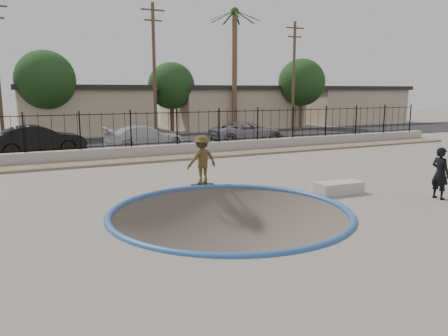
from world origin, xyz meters
TOP-DOWN VIEW (x-y plane):
  - ground at (0.00, 12.00)m, footprint 120.00×120.00m
  - bowl_pit at (0.00, -1.00)m, footprint 6.84×6.84m
  - coping_ring at (0.00, -1.00)m, footprint 7.04×7.04m
  - rock_strip at (0.00, 9.20)m, footprint 42.00×1.60m
  - retaining_wall at (0.00, 10.30)m, footprint 42.00×0.45m
  - fence at (0.00, 10.30)m, footprint 40.00×0.04m
  - street at (0.00, 17.00)m, footprint 90.00×8.00m
  - house_center at (0.00, 26.50)m, footprint 10.60×8.60m
  - house_east at (14.00, 26.50)m, footprint 12.60×8.60m
  - house_east_far at (28.00, 26.50)m, footprint 11.60×8.60m
  - palm_right at (12.00, 22.00)m, footprint 2.30×2.30m
  - utility_pole_mid at (4.00, 19.00)m, footprint 1.70×0.24m
  - utility_pole_right at (16.00, 19.00)m, footprint 1.70×0.24m
  - street_tree_left at (-3.00, 23.00)m, footprint 4.32×4.32m
  - street_tree_mid at (7.00, 24.00)m, footprint 3.96×3.96m
  - street_tree_right at (19.00, 22.00)m, footprint 4.32×4.32m
  - skater at (0.67, 2.61)m, footprint 1.22×0.79m
  - skateboard at (0.67, 2.61)m, footprint 0.85×0.30m
  - videographer at (6.81, -2.50)m, footprint 0.41×0.62m
  - concrete_ledge at (4.40, -0.51)m, footprint 1.64×0.79m
  - car_b at (-4.21, 13.70)m, footprint 4.92×2.12m
  - car_c at (1.61, 13.40)m, footprint 4.86×2.18m
  - car_d at (8.59, 13.40)m, footprint 5.16×2.64m

SIDE VIEW (x-z plane):
  - ground at x=0.00m, z-range -2.20..0.00m
  - bowl_pit at x=0.00m, z-range -0.90..0.90m
  - coping_ring at x=0.00m, z-range -0.10..0.10m
  - street at x=0.00m, z-range 0.00..0.04m
  - rock_strip at x=0.00m, z-range 0.00..0.11m
  - skateboard at x=0.67m, z-range 0.02..0.09m
  - concrete_ledge at x=4.40m, z-range 0.00..0.40m
  - retaining_wall at x=0.00m, z-range 0.00..0.60m
  - car_c at x=1.61m, z-range 0.04..1.42m
  - car_d at x=8.59m, z-range 0.04..1.43m
  - car_b at x=-4.21m, z-range 0.04..1.61m
  - videographer at x=6.81m, z-range 0.00..1.68m
  - skater at x=0.67m, z-range 0.00..1.78m
  - fence at x=0.00m, z-range 0.60..2.40m
  - house_east at x=14.00m, z-range 0.02..3.92m
  - house_east_far at x=28.00m, z-range 0.02..3.92m
  - house_center at x=0.00m, z-range 0.02..3.92m
  - street_tree_mid at x=7.00m, z-range 0.92..6.75m
  - street_tree_left at x=-3.00m, z-range 1.01..7.37m
  - street_tree_right at x=19.00m, z-range 1.01..7.37m
  - utility_pole_right at x=16.00m, z-range 0.20..9.20m
  - utility_pole_mid at x=4.00m, z-range 0.21..9.71m
  - palm_right at x=12.00m, z-range 2.18..12.48m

